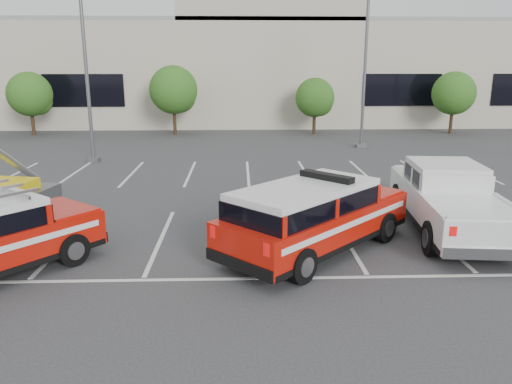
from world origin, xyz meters
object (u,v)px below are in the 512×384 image
(tree_right, at_px, (455,95))
(light_pole_left, at_px, (85,59))
(convention_building, at_px, (245,66))
(light_pole_mid, at_px, (365,59))
(tree_mid_left, at_px, (175,92))
(white_pickup, at_px, (448,205))
(fire_chief_suv, at_px, (314,221))
(tree_left, at_px, (31,96))
(tree_mid_right, at_px, (316,99))

(tree_right, distance_m, light_pole_left, 25.30)
(convention_building, xyz_separation_m, light_pole_mid, (6.82, -15.86, 0.47))
(convention_building, bearing_deg, light_pole_left, -112.39)
(tree_mid_left, relative_size, white_pickup, 0.72)
(light_pole_mid, relative_size, fire_chief_suv, 1.77)
(tree_right, distance_m, white_pickup, 23.43)
(light_pole_left, xyz_separation_m, fire_chief_suv, (9.62, -13.12, -4.33))
(tree_mid_left, height_order, tree_right, tree_mid_left)
(tree_right, xyz_separation_m, light_pole_left, (-23.09, -10.05, 2.41))
(tree_left, relative_size, white_pickup, 0.66)
(tree_mid_left, bearing_deg, convention_building, 62.60)
(tree_mid_left, bearing_deg, tree_left, -180.00)
(tree_right, xyz_separation_m, white_pickup, (-9.13, -21.49, -1.97))
(fire_chief_suv, bearing_deg, white_pickup, 66.25)
(convention_building, bearing_deg, tree_mid_left, -117.40)
(tree_mid_left, distance_m, fire_chief_suv, 24.17)
(light_pole_left, bearing_deg, tree_right, 23.51)
(light_pole_mid, bearing_deg, convention_building, 113.26)
(tree_mid_left, xyz_separation_m, light_pole_mid, (11.91, -6.05, 2.14))
(tree_left, relative_size, fire_chief_suv, 0.76)
(tree_mid_left, relative_size, light_pole_mid, 0.47)
(convention_building, xyz_separation_m, tree_left, (-15.09, -9.82, -1.95))
(light_pole_left, relative_size, white_pickup, 1.52)
(tree_right, bearing_deg, white_pickup, -113.01)
(fire_chief_suv, bearing_deg, tree_mid_left, 150.92)
(tree_left, xyz_separation_m, tree_mid_left, (10.00, 0.00, 0.27))
(tree_mid_left, bearing_deg, light_pole_mid, -26.92)
(tree_mid_right, bearing_deg, tree_mid_left, 180.00)
(tree_right, xyz_separation_m, light_pole_mid, (-8.09, -6.05, 2.41))
(light_pole_mid, xyz_separation_m, white_pickup, (-1.04, -15.45, -4.39))
(convention_building, bearing_deg, white_pickup, -79.54)
(tree_right, bearing_deg, tree_mid_right, -180.00)
(fire_chief_suv, distance_m, white_pickup, 4.66)
(tree_left, height_order, fire_chief_suv, tree_left)
(convention_building, relative_size, tree_left, 13.58)
(convention_building, height_order, light_pole_left, convention_building)
(tree_left, height_order, light_pole_mid, light_pole_mid)
(convention_building, height_order, tree_mid_left, convention_building)
(tree_right, distance_m, fire_chief_suv, 26.87)
(tree_mid_right, relative_size, tree_right, 0.90)
(light_pole_left, bearing_deg, light_pole_mid, 14.93)
(tree_mid_right, relative_size, light_pole_mid, 0.39)
(tree_left, distance_m, tree_right, 30.00)
(light_pole_left, bearing_deg, tree_left, 124.52)
(convention_building, distance_m, light_pole_left, 21.49)
(convention_building, distance_m, tree_mid_right, 11.20)
(fire_chief_suv, bearing_deg, tree_mid_right, 126.65)
(tree_mid_right, height_order, light_pole_mid, light_pole_mid)
(tree_mid_left, distance_m, light_pole_left, 10.73)
(tree_mid_right, relative_size, white_pickup, 0.59)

